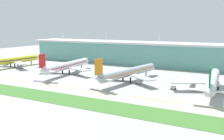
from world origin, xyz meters
name	(u,v)px	position (x,y,z in m)	size (l,w,h in m)	color
ground_plane	(101,94)	(0.00, 0.00, 0.00)	(600.00, 600.00, 0.00)	#9E9E99
terminal_building	(160,54)	(0.00, 113.69, 11.48)	(288.00, 34.00, 31.54)	#5B9E93
airliner_nearest	(14,60)	(-119.49, 44.04, 6.44)	(48.54, 59.23, 18.90)	yellow
airliner_near_middle	(67,66)	(-55.12, 40.39, 6.45)	(48.67, 69.32, 18.90)	white
airliner_center	(128,72)	(0.84, 35.97, 6.46)	(47.80, 69.03, 18.90)	#ADB2BC
airliner_far_middle	(213,81)	(55.67, 33.45, 6.45)	(48.74, 66.89, 18.90)	silver
taxiway_stripe_west	(15,81)	(-71.00, 2.01, 0.02)	(28.00, 0.70, 0.04)	yellow
taxiway_stripe_mid_west	(53,86)	(-37.00, 2.01, 0.02)	(28.00, 0.70, 0.04)	yellow
taxiway_stripe_centre	(98,92)	(-3.00, 2.01, 0.02)	(28.00, 0.70, 0.04)	yellow
taxiway_stripe_mid_east	(154,100)	(31.00, 2.01, 0.02)	(28.00, 0.70, 0.04)	yellow
grass_verge	(82,102)	(0.00, -18.88, 0.05)	(300.00, 18.00, 0.10)	#3D702D
baggage_cart	(173,87)	(33.90, 28.54, 1.26)	(3.98, 3.58, 2.48)	silver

